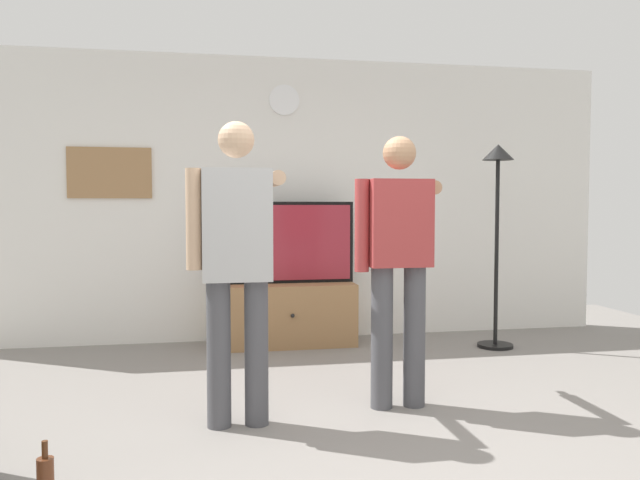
{
  "coord_description": "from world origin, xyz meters",
  "views": [
    {
      "loc": [
        -0.82,
        -3.11,
        1.29
      ],
      "look_at": [
        -0.01,
        1.2,
        1.05
      ],
      "focal_mm": 35.21,
      "sensor_mm": 36.0,
      "label": 1
    }
  ],
  "objects_px": {
    "television": "(288,242)",
    "person_standing_nearer_lamp": "(237,255)",
    "person_standing_nearer_couch": "(398,255)",
    "floor_lamp": "(497,203)",
    "tv_stand": "(289,314)",
    "framed_picture": "(110,173)",
    "wall_clock": "(284,100)"
  },
  "relations": [
    {
      "from": "tv_stand",
      "to": "person_standing_nearer_couch",
      "type": "height_order",
      "value": "person_standing_nearer_couch"
    },
    {
      "from": "framed_picture",
      "to": "floor_lamp",
      "type": "height_order",
      "value": "floor_lamp"
    },
    {
      "from": "tv_stand",
      "to": "person_standing_nearer_lamp",
      "type": "distance_m",
      "value": 2.25
    },
    {
      "from": "tv_stand",
      "to": "framed_picture",
      "type": "height_order",
      "value": "framed_picture"
    },
    {
      "from": "framed_picture",
      "to": "television",
      "type": "bearing_deg",
      "value": -8.8
    },
    {
      "from": "wall_clock",
      "to": "person_standing_nearer_couch",
      "type": "relative_size",
      "value": 0.17
    },
    {
      "from": "floor_lamp",
      "to": "television",
      "type": "bearing_deg",
      "value": 165.17
    },
    {
      "from": "tv_stand",
      "to": "person_standing_nearer_lamp",
      "type": "relative_size",
      "value": 0.68
    },
    {
      "from": "television",
      "to": "floor_lamp",
      "type": "xyz_separation_m",
      "value": [
        1.84,
        -0.49,
        0.37
      ]
    },
    {
      "from": "television",
      "to": "framed_picture",
      "type": "distance_m",
      "value": 1.75
    },
    {
      "from": "television",
      "to": "person_standing_nearer_couch",
      "type": "xyz_separation_m",
      "value": [
        0.45,
        -1.94,
        0.03
      ]
    },
    {
      "from": "framed_picture",
      "to": "person_standing_nearer_lamp",
      "type": "bearing_deg",
      "value": -66.38
    },
    {
      "from": "television",
      "to": "floor_lamp",
      "type": "bearing_deg",
      "value": -14.83
    },
    {
      "from": "tv_stand",
      "to": "television",
      "type": "relative_size",
      "value": 0.99
    },
    {
      "from": "wall_clock",
      "to": "framed_picture",
      "type": "distance_m",
      "value": 1.76
    },
    {
      "from": "floor_lamp",
      "to": "wall_clock",
      "type": "bearing_deg",
      "value": 158.33
    },
    {
      "from": "person_standing_nearer_lamp",
      "to": "person_standing_nearer_couch",
      "type": "distance_m",
      "value": 1.04
    },
    {
      "from": "tv_stand",
      "to": "person_standing_nearer_couch",
      "type": "distance_m",
      "value": 2.06
    },
    {
      "from": "tv_stand",
      "to": "wall_clock",
      "type": "xyz_separation_m",
      "value": [
        0.0,
        0.29,
        2.01
      ]
    },
    {
      "from": "television",
      "to": "person_standing_nearer_lamp",
      "type": "bearing_deg",
      "value": -105.53
    },
    {
      "from": "person_standing_nearer_lamp",
      "to": "person_standing_nearer_couch",
      "type": "height_order",
      "value": "person_standing_nearer_lamp"
    },
    {
      "from": "wall_clock",
      "to": "television",
      "type": "bearing_deg",
      "value": -90.0
    },
    {
      "from": "wall_clock",
      "to": "floor_lamp",
      "type": "bearing_deg",
      "value": -21.67
    },
    {
      "from": "television",
      "to": "wall_clock",
      "type": "height_order",
      "value": "wall_clock"
    },
    {
      "from": "tv_stand",
      "to": "television",
      "type": "distance_m",
      "value": 0.66
    },
    {
      "from": "wall_clock",
      "to": "person_standing_nearer_lamp",
      "type": "distance_m",
      "value": 2.73
    },
    {
      "from": "television",
      "to": "person_standing_nearer_lamp",
      "type": "relative_size",
      "value": 0.69
    },
    {
      "from": "tv_stand",
      "to": "person_standing_nearer_lamp",
      "type": "xyz_separation_m",
      "value": [
        -0.58,
        -2.05,
        0.72
      ]
    },
    {
      "from": "tv_stand",
      "to": "floor_lamp",
      "type": "relative_size",
      "value": 0.66
    },
    {
      "from": "framed_picture",
      "to": "tv_stand",
      "type": "bearing_deg",
      "value": -10.41
    },
    {
      "from": "floor_lamp",
      "to": "person_standing_nearer_lamp",
      "type": "bearing_deg",
      "value": -146.39
    },
    {
      "from": "framed_picture",
      "to": "person_standing_nearer_couch",
      "type": "relative_size",
      "value": 0.43
    }
  ]
}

